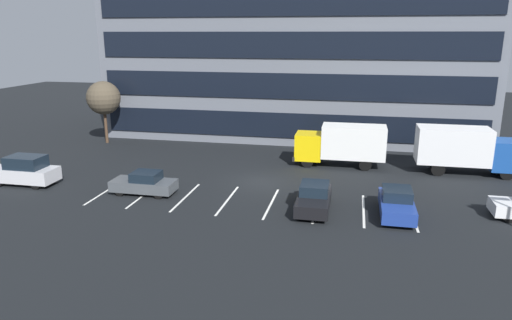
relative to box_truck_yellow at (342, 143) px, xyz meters
The scene contains 10 objects.
ground_plane 7.78m from the box_truck_yellow, 134.84° to the right, with size 120.00×120.00×0.00m, color black.
office_building 14.69m from the box_truck_yellow, 112.93° to the left, with size 36.63×13.94×14.40m.
lot_markings 11.05m from the box_truck_yellow, 119.28° to the right, with size 19.74×5.40×0.01m.
box_truck_yellow is the anchor object (origin of this frame).
box_truck_blue 9.08m from the box_truck_yellow, ahead, with size 7.48×2.48×3.47m.
suv_silver 23.28m from the box_truck_yellow, 156.47° to the right, with size 4.52×1.91×2.04m.
sedan_charcoal 15.59m from the box_truck_yellow, 142.77° to the right, with size 4.17×1.75×1.50m.
sedan_navy 10.58m from the box_truck_yellow, 70.73° to the right, with size 1.85×4.43×1.59m.
sedan_black 10.16m from the box_truck_yellow, 97.11° to the right, with size 1.87×4.47×1.60m.
bare_tree 22.75m from the box_truck_yellow, behind, with size 3.14×3.14×5.89m.
Camera 1 is at (6.08, -30.86, 10.19)m, focal length 32.67 mm.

